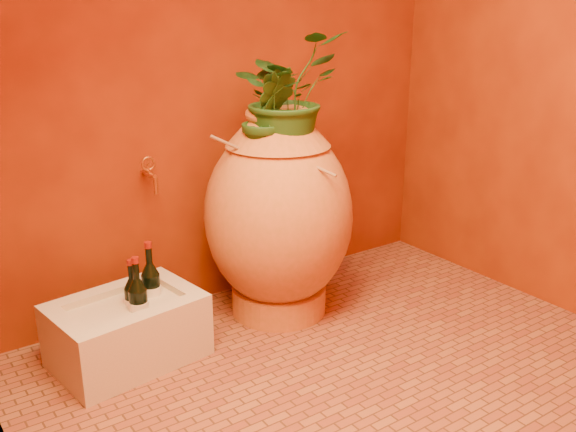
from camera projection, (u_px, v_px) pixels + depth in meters
floor at (351, 375)px, 2.62m from camera, size 2.50×2.50×0.00m
wall_back at (221, 46)px, 3.00m from camera, size 2.50×0.02×2.50m
wall_right at (572, 48)px, 2.90m from camera, size 0.02×2.00×2.50m
amphora at (279, 215)px, 3.01m from camera, size 0.71×0.71×1.00m
stone_basin at (128, 332)px, 2.70m from camera, size 0.64×0.48×0.28m
wine_bottle_a at (133, 301)px, 2.69m from camera, size 0.07×0.07×0.29m
wine_bottle_b at (151, 289)px, 2.76m from camera, size 0.08×0.08×0.34m
wine_bottle_c at (139, 305)px, 2.63m from camera, size 0.08×0.08×0.33m
wall_tap at (150, 173)px, 2.87m from camera, size 0.07×0.14×0.16m
plant_main at (286, 94)px, 2.83m from camera, size 0.56×0.51×0.54m
plant_side at (269, 117)px, 2.78m from camera, size 0.30×0.28×0.43m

